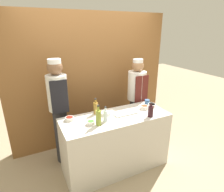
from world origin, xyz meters
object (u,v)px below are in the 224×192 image
sauce_bowl_red (70,119)px  bottle_vinegar (96,108)px  chef_left (59,108)px  chef_right (136,98)px  bottle_wine (151,111)px  sauce_bowl_purple (152,105)px  cutting_board (125,113)px  bottle_oil (98,117)px  bottle_clear (106,115)px  cup_blue (147,102)px  sauce_bowl_brown (144,107)px  sauce_bowl_yellow (106,113)px  sauce_bowl_green (91,123)px

sauce_bowl_red → bottle_vinegar: size_ratio=0.50×
chef_left → chef_right: (1.42, -0.00, -0.07)m
bottle_wine → chef_right: 0.81m
sauce_bowl_purple → bottle_vinegar: 0.94m
cutting_board → bottle_oil: 0.53m
sauce_bowl_purple → chef_right: size_ratio=0.08×
bottle_clear → bottle_oil: 0.14m
bottle_clear → chef_left: (-0.52, 0.60, -0.03)m
bottle_clear → cup_blue: (0.89, 0.24, -0.05)m
chef_left → chef_right: chef_left is taller
sauce_bowl_brown → bottle_oil: 0.88m
sauce_bowl_brown → cup_blue: bearing=42.0°
sauce_bowl_yellow → cutting_board: 0.30m
chef_left → sauce_bowl_green: bearing=-63.8°
chef_right → chef_left: bearing=180.0°
bottle_clear → chef_left: 0.79m
sauce_bowl_red → chef_left: 0.36m
sauce_bowl_green → bottle_clear: (0.22, -0.00, 0.06)m
bottle_vinegar → chef_left: bearing=146.6°
sauce_bowl_purple → bottle_vinegar: size_ratio=0.52×
sauce_bowl_yellow → bottle_oil: size_ratio=0.50×
bottle_oil → chef_left: bearing=120.4°
bottle_oil → cup_blue: 1.06m
sauce_bowl_green → bottle_oil: (0.09, -0.06, 0.09)m
bottle_wine → cup_blue: bearing=59.6°
bottle_oil → chef_right: chef_right is taller
chef_left → bottle_clear: bearing=-49.5°
bottle_wine → bottle_oil: size_ratio=0.78×
sauce_bowl_brown → chef_right: size_ratio=0.08×
sauce_bowl_yellow → bottle_clear: (-0.08, -0.18, 0.06)m
bottle_clear → cutting_board: bearing=15.3°
cup_blue → bottle_clear: bearing=-164.6°
sauce_bowl_red → bottle_oil: (0.32, -0.31, 0.09)m
sauce_bowl_brown → sauce_bowl_red: size_ratio=1.05×
sauce_bowl_purple → chef_left: chef_left is taller
sauce_bowl_purple → chef_left: (-1.41, 0.48, 0.03)m
sauce_bowl_yellow → bottle_oil: 0.33m
sauce_bowl_brown → bottle_vinegar: 0.79m
sauce_bowl_yellow → bottle_vinegar: (-0.11, 0.11, 0.07)m
bottle_vinegar → bottle_wine: size_ratio=1.10×
sauce_bowl_purple → sauce_bowl_brown: size_ratio=0.99×
bottle_vinegar → cup_blue: bottle_vinegar is taller
sauce_bowl_green → sauce_bowl_red: sauce_bowl_green is taller
bottle_oil → sauce_bowl_purple: bearing=9.8°
cutting_board → bottle_oil: bearing=-162.4°
cup_blue → chef_right: 0.36m
cutting_board → bottle_wine: bottle_wine is taller
sauce_bowl_purple → chef_right: 0.48m
sauce_bowl_purple → bottle_clear: bottle_clear is taller
bottle_clear → chef_right: chef_right is taller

